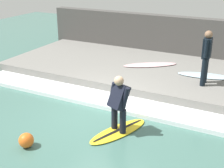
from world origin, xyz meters
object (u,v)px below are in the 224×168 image
at_px(surfboard_waiting_near, 205,76).
at_px(surfboard_spare, 150,65).
at_px(surfboard_riding, 118,131).
at_px(surfer_waiting_near, 206,55).
at_px(marker_buoy, 26,140).
at_px(surfer_riding, 119,101).

bearing_deg(surfboard_waiting_near, surfboard_spare, 82.74).
bearing_deg(surfboard_riding, surfer_waiting_near, -22.72).
xyz_separation_m(surfer_waiting_near, surfboard_spare, (1.01, 2.19, -0.95)).
xyz_separation_m(surfboard_riding, marker_buoy, (-1.59, 1.64, 0.15)).
relative_size(surfer_riding, surfboard_spare, 0.74).
distance_m(surfer_riding, marker_buoy, 2.39).
relative_size(surfer_riding, surfboard_waiting_near, 0.77).
distance_m(surfer_waiting_near, surfboard_spare, 2.59).
xyz_separation_m(surfer_riding, surfboard_waiting_near, (4.11, -1.33, -0.46)).
height_order(surfboard_riding, surfboard_waiting_near, surfboard_waiting_near).
height_order(surfer_riding, surfboard_spare, surfer_riding).
bearing_deg(surfer_waiting_near, surfboard_riding, 157.28).
height_order(surfer_riding, marker_buoy, surfer_riding).
distance_m(surfboard_waiting_near, marker_buoy, 6.43).
bearing_deg(marker_buoy, surfer_waiting_near, -31.62).
distance_m(surfboard_riding, surfboard_spare, 4.46).
distance_m(surfer_riding, surfboard_spare, 4.47).
height_order(surfboard_riding, surfboard_spare, surfboard_spare).
xyz_separation_m(surfboard_waiting_near, surfboard_spare, (0.27, 2.11, 0.00)).
xyz_separation_m(surfer_riding, marker_buoy, (-1.59, 1.64, -0.70)).
relative_size(surfer_waiting_near, surfboard_spare, 0.87).
height_order(surfer_waiting_near, marker_buoy, surfer_waiting_near).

